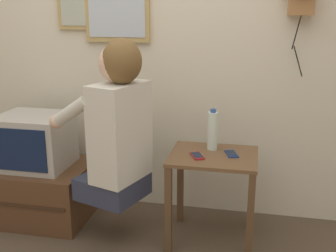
{
  "coord_description": "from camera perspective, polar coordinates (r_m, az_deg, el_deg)",
  "views": [
    {
      "loc": [
        0.67,
        -1.78,
        1.45
      ],
      "look_at": [
        0.16,
        0.59,
        0.76
      ],
      "focal_mm": 45.0,
      "sensor_mm": 36.0,
      "label": 1
    }
  ],
  "objects": [
    {
      "name": "wall_back",
      "position": [
        2.95,
        -1.13,
        12.56
      ],
      "size": [
        6.8,
        0.05,
        2.55
      ],
      "color": "beige",
      "rests_on": "ground_plane"
    },
    {
      "name": "side_table",
      "position": [
        2.63,
        6.11,
        -6.51
      ],
      "size": [
        0.53,
        0.45,
        0.58
      ],
      "color": "brown",
      "rests_on": "ground_plane"
    },
    {
      "name": "person",
      "position": [
        2.52,
        -6.94,
        0.31
      ],
      "size": [
        0.6,
        0.52,
        0.98
      ],
      "rotation": [
        0.0,
        0.0,
        1.25
      ],
      "color": "#2D3347",
      "rests_on": "ground_plane"
    },
    {
      "name": "tv_stand",
      "position": [
        3.14,
        -16.74,
        -8.37
      ],
      "size": [
        0.69,
        0.56,
        0.38
      ],
      "color": "#51331E",
      "rests_on": "ground_plane"
    },
    {
      "name": "television",
      "position": [
        3.01,
        -17.62,
        -1.93
      ],
      "size": [
        0.46,
        0.4,
        0.36
      ],
      "color": "#ADA89E",
      "rests_on": "tv_stand"
    },
    {
      "name": "framed_picture",
      "position": [
        3.07,
        -11.3,
        16.23
      ],
      "size": [
        0.4,
        0.03,
        0.38
      ],
      "color": "tan"
    },
    {
      "name": "cell_phone_held",
      "position": [
        2.54,
        3.98,
        -4.03
      ],
      "size": [
        0.11,
        0.14,
        0.01
      ],
      "rotation": [
        0.0,
        0.0,
        0.43
      ],
      "color": "maroon",
      "rests_on": "side_table"
    },
    {
      "name": "cell_phone_spare",
      "position": [
        2.59,
        8.58,
        -3.73
      ],
      "size": [
        0.1,
        0.14,
        0.01
      ],
      "rotation": [
        0.0,
        0.0,
        0.32
      ],
      "color": "navy",
      "rests_on": "side_table"
    },
    {
      "name": "water_bottle",
      "position": [
        2.64,
        6.05,
        -0.6
      ],
      "size": [
        0.07,
        0.07,
        0.26
      ],
      "color": "silver",
      "rests_on": "side_table"
    }
  ]
}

